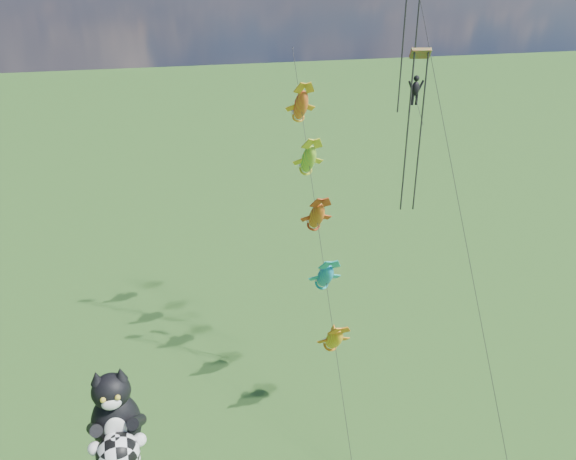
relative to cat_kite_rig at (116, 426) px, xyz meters
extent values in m
ellipsoid|color=black|center=(0.00, 0.35, -0.15)|extent=(2.08, 1.79, 2.72)
ellipsoid|color=black|center=(0.00, 0.27, 1.46)|extent=(1.63, 1.51, 1.38)
cone|color=black|center=(-0.43, 0.27, 2.19)|extent=(0.54, 0.54, 0.51)
cone|color=black|center=(0.42, 0.27, 2.19)|extent=(0.54, 0.54, 0.51)
ellipsoid|color=white|center=(0.00, -0.28, 1.33)|extent=(0.76, 0.46, 0.49)
ellipsoid|color=white|center=(0.00, -0.28, 0.10)|extent=(0.89, 0.45, 1.12)
sphere|color=gold|center=(-0.26, -0.34, 1.62)|extent=(0.20, 0.20, 0.20)
sphere|color=gold|center=(0.25, -0.34, 1.62)|extent=(0.20, 0.20, 0.20)
sphere|color=white|center=(-0.81, -0.54, -0.37)|extent=(0.51, 0.51, 0.51)
sphere|color=white|center=(0.81, -0.54, -0.37)|extent=(0.51, 0.51, 0.51)
sphere|color=white|center=(0.42, 0.23, -1.98)|extent=(0.54, 0.54, 0.54)
sphere|color=white|center=(0.00, -0.80, -0.58)|extent=(1.60, 1.60, 1.60)
cylinder|color=black|center=(11.38, 10.00, 1.69)|extent=(1.12, 15.80, 19.51)
ellipsoid|color=yellow|center=(11.15, 6.53, -2.60)|extent=(1.00, 2.30, 2.49)
ellipsoid|color=blue|center=(11.30, 8.74, 0.13)|extent=(1.00, 2.30, 2.49)
ellipsoid|color=orange|center=(11.45, 10.94, 2.86)|extent=(1.00, 2.30, 2.49)
ellipsoid|color=green|center=(11.60, 13.15, 5.59)|extent=(1.00, 2.30, 2.49)
ellipsoid|color=red|center=(11.75, 15.36, 8.32)|extent=(1.00, 2.30, 2.49)
cylinder|color=black|center=(15.79, 2.13, 3.83)|extent=(0.84, 17.07, 23.79)
cube|color=green|center=(15.32, 7.61, 12.15)|extent=(1.02, 0.65, 0.54)
cylinder|color=black|center=(14.98, 7.61, 8.10)|extent=(0.08, 0.08, 8.10)
cylinder|color=black|center=(15.65, 7.61, 8.10)|extent=(0.08, 0.08, 8.10)
cylinder|color=black|center=(15.86, 10.65, 13.29)|extent=(0.08, 0.08, 9.62)
cylinder|color=black|center=(16.53, 10.65, 13.29)|extent=(0.08, 0.08, 9.62)
camera|label=1|loc=(1.98, -17.32, 15.52)|focal=35.00mm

